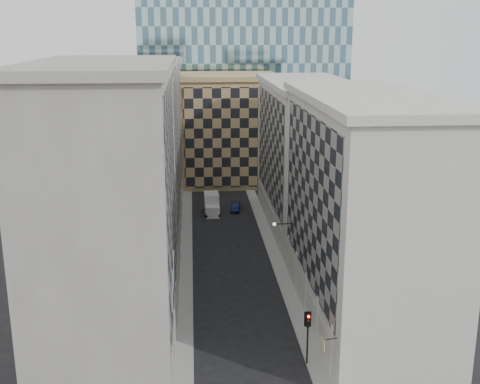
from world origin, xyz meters
TOP-DOWN VIEW (x-y plane):
  - sidewalk_west at (-5.25, 30.00)m, footprint 1.50×100.00m
  - sidewalk_east at (5.25, 30.00)m, footprint 1.50×100.00m
  - bldg_left_a at (-10.88, 11.00)m, footprint 10.80×22.80m
  - bldg_left_b at (-10.88, 33.00)m, footprint 10.80×22.80m
  - bldg_left_c at (-10.88, 55.00)m, footprint 10.80×22.80m
  - bldg_right_a at (10.88, 15.00)m, footprint 10.80×26.80m
  - bldg_right_b at (10.89, 42.00)m, footprint 10.80×28.80m
  - tan_block at (2.00, 67.90)m, footprint 16.80×14.80m
  - church_tower at (0.00, 82.00)m, footprint 7.20×7.20m
  - flagpoles_left at (-5.90, 6.00)m, footprint 0.10×6.33m
  - bracket_lamp at (4.38, 24.00)m, footprint 1.98×0.36m
  - traffic_light at (4.55, 6.62)m, footprint 0.56×0.47m
  - box_truck at (-1.58, 48.66)m, footprint 2.18×5.19m
  - dark_car at (1.95, 49.70)m, footprint 1.74×3.85m
  - shop_sign at (4.95, 3.00)m, footprint 1.24×0.76m

SIDE VIEW (x-z plane):
  - sidewalk_west at x=-5.25m, z-range 0.00..0.15m
  - sidewalk_east at x=5.25m, z-range 0.00..0.15m
  - dark_car at x=1.95m, z-range 0.00..1.23m
  - box_truck at x=-1.58m, z-range -0.18..2.64m
  - traffic_light at x=4.55m, z-range 1.11..5.53m
  - shop_sign at x=4.95m, z-range 3.41..4.26m
  - bracket_lamp at x=4.38m, z-range 6.02..6.38m
  - flagpoles_left at x=-5.90m, z-range 6.83..9.17m
  - tan_block at x=2.00m, z-range 0.04..18.84m
  - bldg_right_b at x=10.89m, z-range 0.00..19.70m
  - bldg_right_a at x=10.88m, z-range -0.03..20.67m
  - bldg_left_c at x=-10.88m, z-range -0.02..21.68m
  - bldg_left_b at x=-10.88m, z-range -0.03..22.67m
  - bldg_left_a at x=-10.88m, z-range -0.03..23.67m
  - church_tower at x=0.00m, z-range 1.20..52.70m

